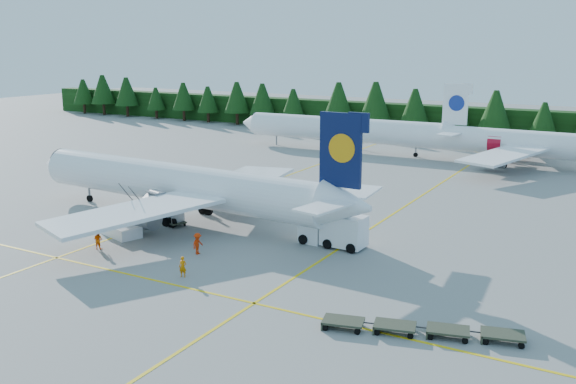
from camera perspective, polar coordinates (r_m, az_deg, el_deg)
The scene contains 15 objects.
ground at distance 53.75m, azimuth -5.01°, elevation -6.43°, with size 320.00×320.00×0.00m, color gray.
taxi_stripe_a at distance 77.20m, azimuth -5.21°, elevation -0.37°, with size 0.25×120.00×0.01m, color yellow.
taxi_stripe_b at distance 68.14m, azimuth 8.79°, elevation -2.30°, with size 0.25×120.00×0.01m, color yellow.
taxi_stripe_cross at distance 49.25m, azimuth -8.99°, elevation -8.40°, with size 80.00×0.25×0.01m, color yellow.
treeline_hedge at distance 127.83m, azimuth 16.30°, elevation 5.89°, with size 220.00×4.00×6.00m, color black.
airliner_navy at distance 67.85m, azimuth -10.40°, elevation 0.76°, with size 41.91×34.42×12.18m.
airliner_red at distance 101.65m, azimuth 17.71°, elevation 4.29°, with size 39.22×32.27×11.40m.
airliner_far_left at distance 109.99m, azimuth 4.40°, elevation 5.65°, with size 40.67×4.70×11.83m.
airstairs at distance 63.25m, azimuth -14.38°, elevation -3.01°, with size 4.63×6.29×3.76m.
service_truck at distance 58.12m, azimuth 4.02°, elevation -3.37°, with size 6.25×2.51×2.97m.
dolly_train at distance 42.04m, azimuth 11.76°, elevation -11.70°, with size 12.31×5.30×0.15m.
uld_pair at distance 66.66m, azimuth -10.38°, elevation -1.74°, with size 4.83×3.84×1.62m.
crew_a at distance 51.19m, azimuth -9.34°, elevation -6.58°, with size 0.61×0.40×1.67m, color orange.
crew_b at distance 59.64m, azimuth -16.53°, elevation -4.08°, with size 0.83×0.65×1.71m, color #E15804.
crew_c at distance 56.34m, azimuth -8.03°, elevation -4.56°, with size 0.78×0.53×1.90m, color red.
Camera 1 is at (28.90, -41.63, 17.94)m, focal length 40.00 mm.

